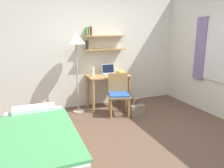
% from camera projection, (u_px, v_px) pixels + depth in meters
% --- Properties ---
extents(ground_plane, '(5.28, 5.28, 0.00)m').
position_uv_depth(ground_plane, '(138.00, 140.00, 3.54)').
color(ground_plane, brown).
extents(wall_back, '(4.40, 0.27, 2.60)m').
position_uv_depth(wall_back, '(98.00, 50.00, 5.05)').
color(wall_back, silver).
rests_on(wall_back, ground_plane).
extents(bed, '(0.95, 1.96, 0.54)m').
position_uv_depth(bed, '(38.00, 146.00, 2.90)').
color(bed, '#B2844C').
rests_on(bed, ground_plane).
extents(desk, '(0.94, 0.57, 0.76)m').
position_uv_depth(desk, '(108.00, 82.00, 4.97)').
color(desk, '#B2844C').
rests_on(desk, ground_plane).
extents(desk_chair, '(0.53, 0.51, 0.86)m').
position_uv_depth(desk_chair, '(119.00, 92.00, 4.56)').
color(desk_chair, '#B2844C').
rests_on(desk_chair, ground_plane).
extents(standing_lamp, '(0.39, 0.39, 1.69)m').
position_uv_depth(standing_lamp, '(76.00, 43.00, 4.44)').
color(standing_lamp, '#B2A893').
rests_on(standing_lamp, ground_plane).
extents(laptop, '(0.31, 0.24, 0.23)m').
position_uv_depth(laptop, '(109.00, 72.00, 5.03)').
color(laptop, '#B7BABF').
rests_on(laptop, desk).
extents(water_bottle, '(0.07, 0.07, 0.20)m').
position_uv_depth(water_bottle, '(93.00, 72.00, 4.79)').
color(water_bottle, silver).
rests_on(water_bottle, desk).
extents(book_stack, '(0.19, 0.25, 0.07)m').
position_uv_depth(book_stack, '(121.00, 73.00, 5.01)').
color(book_stack, '#4CA856').
rests_on(book_stack, desk).
extents(handbag, '(0.30, 0.13, 0.39)m').
position_uv_depth(handbag, '(138.00, 110.00, 4.54)').
color(handbag, gray).
rests_on(handbag, ground_plane).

